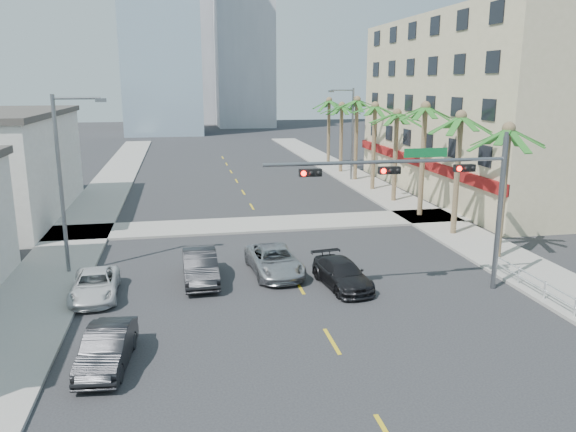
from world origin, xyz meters
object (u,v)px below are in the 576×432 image
object	(u,v)px
car_lane_center	(274,261)
car_lane_right	(342,274)
car_parked_mid	(107,348)
car_parked_far	(95,285)
car_lane_left	(200,267)
traffic_signal_mast	(437,186)

from	to	relation	value
car_lane_center	car_lane_right	bearing A→B (deg)	-44.60
car_lane_center	car_parked_mid	bearing A→B (deg)	-134.92
car_lane_center	car_parked_far	bearing A→B (deg)	-172.99
car_lane_left	car_parked_far	bearing A→B (deg)	-166.71
car_parked_far	traffic_signal_mast	bearing A→B (deg)	-11.05
car_parked_far	car_lane_left	xyz separation A→B (m)	(4.78, 1.24, 0.16)
traffic_signal_mast	car_lane_center	distance (m)	8.94
car_lane_left	car_lane_center	bearing A→B (deg)	5.80
car_parked_mid	car_lane_left	size ratio (longest dim) A/B	0.89
traffic_signal_mast	car_parked_far	xyz separation A→B (m)	(-15.18, 2.37, -4.46)
car_parked_mid	car_lane_center	distance (m)	11.07
car_lane_left	car_lane_right	xyz separation A→B (m)	(6.62, -1.98, -0.12)
car_lane_right	car_parked_mid	bearing A→B (deg)	-157.38
car_parked_far	car_lane_left	bearing A→B (deg)	12.31
car_parked_mid	car_lane_center	world-z (taller)	car_lane_center
car_lane_center	traffic_signal_mast	bearing A→B (deg)	-35.68
traffic_signal_mast	car_lane_right	world-z (taller)	traffic_signal_mast
car_parked_far	car_lane_left	distance (m)	4.94
car_parked_mid	car_lane_right	bearing A→B (deg)	36.27
car_parked_far	car_lane_left	size ratio (longest dim) A/B	0.94
car_lane_left	car_lane_right	bearing A→B (deg)	-17.83
car_parked_mid	traffic_signal_mast	bearing A→B (deg)	23.03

